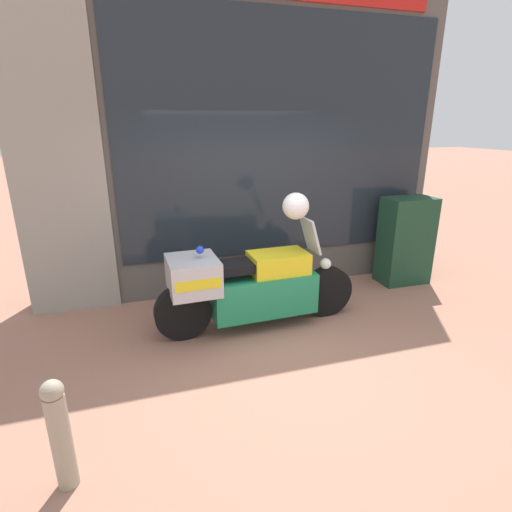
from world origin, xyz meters
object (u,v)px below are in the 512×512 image
at_px(utility_cabinet, 405,241).
at_px(street_bollard, 60,433).
at_px(white_helmet, 296,206).
at_px(paramedic_motorcycle, 248,285).

relative_size(utility_cabinet, street_bollard, 1.58).
relative_size(utility_cabinet, white_helmet, 4.27).
xyz_separation_m(white_helmet, street_bollard, (-2.35, -1.79, -1.01)).
bearing_deg(street_bollard, white_helmet, 37.19).
bearing_deg(white_helmet, utility_cabinet, 18.50).
bearing_deg(paramedic_motorcycle, utility_cabinet, 13.06).
distance_m(white_helmet, street_bollard, 3.12).
relative_size(paramedic_motorcycle, utility_cabinet, 1.89).
xyz_separation_m(paramedic_motorcycle, street_bollard, (-1.78, -1.77, -0.11)).
height_order(white_helmet, street_bollard, white_helmet).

